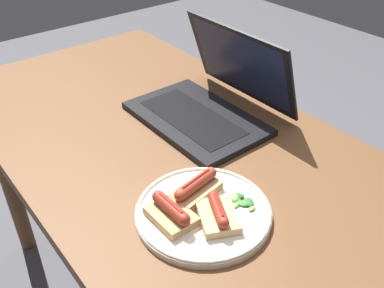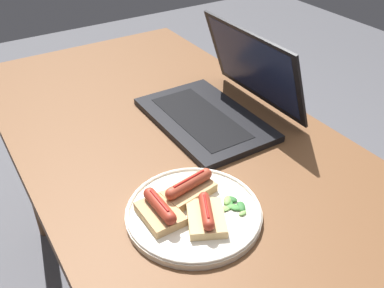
{
  "view_description": "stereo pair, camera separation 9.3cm",
  "coord_description": "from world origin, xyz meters",
  "views": [
    {
      "loc": [
        0.74,
        -0.52,
        1.37
      ],
      "look_at": [
        0.11,
        -0.02,
        0.81
      ],
      "focal_mm": 40.0,
      "sensor_mm": 36.0,
      "label": 1
    },
    {
      "loc": [
        0.79,
        -0.45,
        1.37
      ],
      "look_at": [
        0.11,
        -0.02,
        0.81
      ],
      "focal_mm": 40.0,
      "sensor_mm": 36.0,
      "label": 2
    }
  ],
  "objects": [
    {
      "name": "laptop",
      "position": [
        -0.04,
        0.15,
        0.79
      ],
      "size": [
        0.38,
        0.32,
        0.24
      ],
      "color": "black",
      "rests_on": "desk"
    },
    {
      "name": "sausage_toast_left",
      "position": [
        0.21,
        -0.09,
        0.78
      ],
      "size": [
        0.08,
        0.12,
        0.05
      ],
      "rotation": [
        0.0,
        0.0,
        4.88
      ],
      "color": "tan",
      "rests_on": "plate"
    },
    {
      "name": "salad_pile",
      "position": [
        0.29,
        -0.03,
        0.77
      ],
      "size": [
        0.07,
        0.06,
        0.01
      ],
      "color": "#387A33",
      "rests_on": "plate"
    },
    {
      "name": "plate",
      "position": [
        0.26,
        -0.11,
        0.76
      ],
      "size": [
        0.28,
        0.28,
        0.02
      ],
      "color": "silver",
      "rests_on": "desk"
    },
    {
      "name": "sausage_toast_middle",
      "position": [
        0.29,
        -0.11,
        0.78
      ],
      "size": [
        0.12,
        0.11,
        0.04
      ],
      "rotation": [
        0.0,
        0.0,
        5.82
      ],
      "color": "tan",
      "rests_on": "plate"
    },
    {
      "name": "desk",
      "position": [
        0.0,
        0.0,
        0.66
      ],
      "size": [
        1.47,
        0.76,
        0.75
      ],
      "color": "brown",
      "rests_on": "ground_plane"
    },
    {
      "name": "sausage_toast_right",
      "position": [
        0.24,
        -0.18,
        0.78
      ],
      "size": [
        0.11,
        0.07,
        0.05
      ],
      "rotation": [
        0.0,
        0.0,
        3.15
      ],
      "color": "tan",
      "rests_on": "plate"
    }
  ]
}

